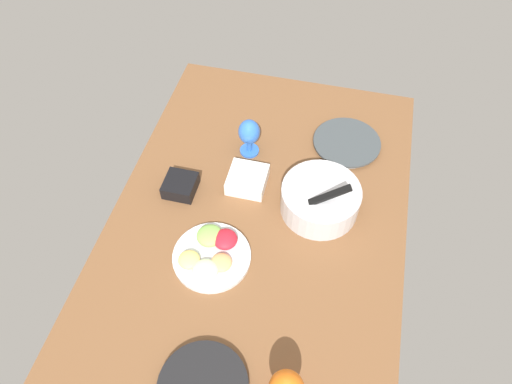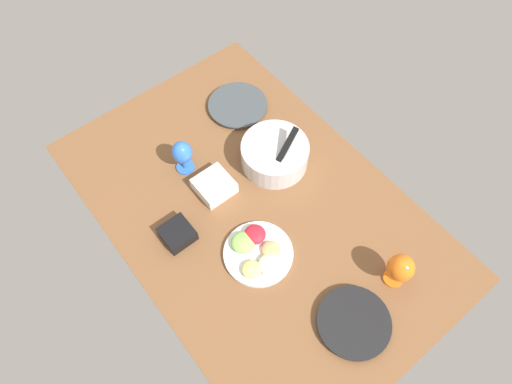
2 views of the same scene
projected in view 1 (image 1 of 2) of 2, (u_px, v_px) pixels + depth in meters
The scene contains 7 objects.
ground_plane at pixel (256, 227), 168.10cm from camera, with size 160.00×104.00×4.00cm, color brown.
dinner_plate_left at pixel (347, 143), 188.29cm from camera, with size 26.89×26.89×2.32cm.
mixing_bowl at pixel (320, 199), 166.02cm from camera, with size 27.97×27.97×17.90cm.
fruit_platter at pixel (212, 254), 157.00cm from camera, with size 26.33×26.33×5.59cm.
hurricane_glass_blue at pixel (249, 134), 179.15cm from camera, with size 8.35×8.35×16.27cm.
square_bowl_black at pixel (180, 185), 173.22cm from camera, with size 11.43×11.43×5.46cm.
square_bowl_white at pixel (247, 179), 174.77cm from camera, with size 14.02×14.02×5.65cm.
Camera 1 is at (88.46, 21.07, 139.94)cm, focal length 33.02 mm.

